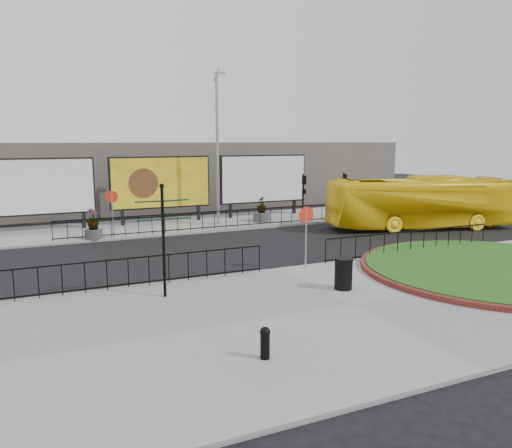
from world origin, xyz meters
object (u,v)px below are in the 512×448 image
planter_a (93,227)px  planter_c (262,212)px  fingerpost_sign (163,229)px  bollard (265,341)px  bus (421,203)px  litter_bin (343,274)px  lamp_post (217,146)px  billboard_mid (161,183)px

planter_a → planter_c: (10.34, 1.41, -0.06)m
planter_a → fingerpost_sign: bearing=-85.4°
bollard → bus: (16.24, 12.55, 1.00)m
litter_bin → bollard: bearing=-141.3°
bus → planter_c: (-7.74, 5.64, -0.86)m
fingerpost_sign → planter_a: fingerpost_sign is taller
lamp_post → bus: lamp_post is taller
bus → litter_bin: bearing=143.2°
fingerpost_sign → planter_c: fingerpost_sign is taller
lamp_post → bus: 12.51m
billboard_mid → bus: (13.58, -7.80, -1.05)m
billboard_mid → lamp_post: (3.01, -1.97, 2.23)m
bollard → bus: size_ratio=0.07×
lamp_post → billboard_mid: bearing=146.7°
planter_c → bus: bearing=-36.1°
bus → planter_a: bus is taller
bus → bollard: bearing=143.7°
bollard → litter_bin: bearing=38.7°
lamp_post → planter_a: (-7.51, -1.60, -4.08)m
billboard_mid → planter_a: bearing=-141.6°
litter_bin → planter_a: size_ratio=0.69×
fingerpost_sign → bollard: bearing=-76.0°
fingerpost_sign → litter_bin: fingerpost_sign is taller
lamp_post → fingerpost_sign: size_ratio=2.49×
bus → planter_a: size_ratio=7.08×
bollard → bus: 20.55m
bollard → planter_a: bearing=96.3°
lamp_post → bollard: 19.70m
billboard_mid → fingerpost_sign: billboard_mid is taller
billboard_mid → planter_c: 6.52m
lamp_post → fingerpost_sign: bearing=-117.4°
bus → planter_a: 18.58m
billboard_mid → planter_a: size_ratio=3.95×
planter_c → litter_bin: bearing=-104.3°
lamp_post → bus: bearing=-28.9°
bollard → planter_a: (-1.84, 16.78, 0.20)m
planter_a → lamp_post: bearing=12.0°
bus → fingerpost_sign: bearing=127.9°
litter_bin → planter_c: 14.77m
bollard → litter_bin: 6.21m
litter_bin → bus: (11.39, 8.67, 0.88)m
litter_bin → billboard_mid: bearing=97.6°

